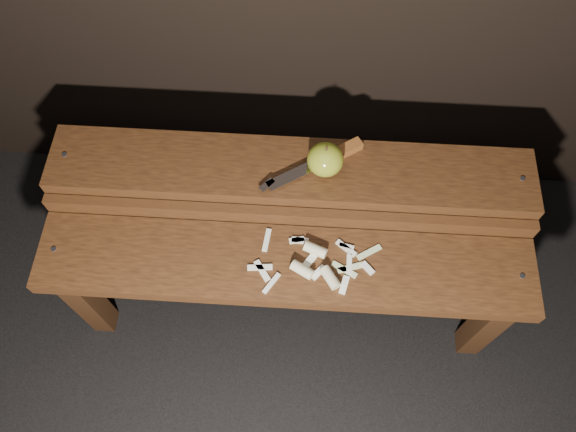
# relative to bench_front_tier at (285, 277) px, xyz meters

# --- Properties ---
(ground) EXTENTS (60.00, 60.00, 0.00)m
(ground) POSITION_rel_bench_front_tier_xyz_m (0.00, 0.06, -0.35)
(ground) COLOR black
(bench_front_tier) EXTENTS (1.20, 0.20, 0.42)m
(bench_front_tier) POSITION_rel_bench_front_tier_xyz_m (0.00, 0.00, 0.00)
(bench_front_tier) COLOR black
(bench_front_tier) RESTS_ON ground
(bench_rear_tier) EXTENTS (1.20, 0.21, 0.50)m
(bench_rear_tier) POSITION_rel_bench_front_tier_xyz_m (0.00, 0.23, 0.06)
(bench_rear_tier) COLOR black
(bench_rear_tier) RESTS_ON ground
(apple) EXTENTS (0.09, 0.09, 0.09)m
(apple) POSITION_rel_bench_front_tier_xyz_m (0.08, 0.23, 0.19)
(apple) COLOR olive
(apple) RESTS_ON bench_rear_tier
(knife) EXTENTS (0.25, 0.17, 0.02)m
(knife) POSITION_rel_bench_front_tier_xyz_m (0.09, 0.25, 0.16)
(knife) COLOR brown
(knife) RESTS_ON bench_rear_tier
(apple_scraps) EXTENTS (0.32, 0.17, 0.03)m
(apple_scraps) POSITION_rel_bench_front_tier_xyz_m (0.07, 0.01, 0.08)
(apple_scraps) COLOR beige
(apple_scraps) RESTS_ON bench_front_tier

